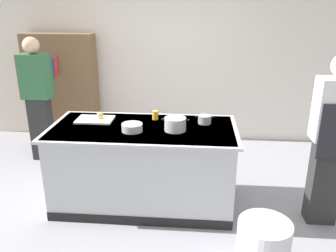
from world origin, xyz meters
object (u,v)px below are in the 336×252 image
Objects in this scene: mixing_bowl at (132,127)px; person_guest at (38,97)px; juice_cup at (155,115)px; bookshelf at (62,88)px; onion at (100,115)px; sauce_pan at (205,119)px; trash_bin at (263,250)px; stock_pot at (175,124)px; person_chef at (331,138)px.

mixing_bowl is 0.12× the size of person_guest.
bookshelf is (-1.67, 1.53, -0.10)m from juice_cup.
onion is 0.61m from juice_cup.
juice_cup reaches higher than sauce_pan.
onion is 1.92m from bookshelf.
onion is 0.15× the size of trash_bin.
juice_cup is 2.26m from bookshelf.
trash_bin is (1.02, -1.30, -0.70)m from juice_cup.
stock_pot is at bearing 7.50° from mixing_bowl.
onion is 2.16m from trash_bin.
bookshelf is at bearing 133.54° from trash_bin.
trash_bin is 0.30× the size of bookshelf.
juice_cup is at bearing 63.95° from mixing_bowl.
stock_pot is 0.17× the size of bookshelf.
sauce_pan is 0.80m from mixing_bowl.
stock_pot is at bearing 128.81° from trash_bin.
stock_pot reaches higher than mixing_bowl.
stock_pot is at bearing -16.97° from onion.
person_guest is at bearing 155.61° from juice_cup.
person_guest is at bearing 73.87° from person_chef.
bookshelf is at bearing 135.74° from stock_pot.
mixing_bowl is 1.67m from trash_bin.
mixing_bowl is (-0.44, -0.06, -0.03)m from stock_pot.
juice_cup is 1.89m from person_guest.
stock_pot is at bearing -44.26° from bookshelf.
person_chef is 3.96m from bookshelf.
onion is 0.04× the size of person_guest.
sauce_pan is 1.47m from trash_bin.
bookshelf is at bearing 143.83° from sauce_pan.
person_guest is (-2.75, 2.08, 0.66)m from trash_bin.
sauce_pan is at bearing 76.36° from person_chef.
bookshelf is (-3.42, 1.99, -0.06)m from person_chef.
trash_bin is at bearing 142.55° from person_chef.
stock_pot is 2.87× the size of juice_cup.
sauce_pan is 0.12× the size of bookshelf.
person_chef is at bearing -14.76° from juice_cup.
stock_pot is 2.67m from bookshelf.
juice_cup is at bearing 128.22° from trash_bin.
onion is 1.16m from sauce_pan.
person_chef reaches higher than mixing_bowl.
bookshelf is (-2.22, 1.62, -0.09)m from sauce_pan.
trash_bin is (0.78, -0.97, -0.72)m from stock_pot.
person_guest reaches higher than sauce_pan.
stock_pot is at bearing 88.64° from person_chef.
onion is 0.04× the size of bookshelf.
juice_cup is at bearing 52.60° from person_guest.
bookshelf is (-1.06, 1.60, -0.10)m from onion.
sauce_pan reaches higher than mixing_bowl.
person_guest is at bearing 150.49° from stock_pot.
person_chef is (0.73, 0.84, 0.66)m from trash_bin.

